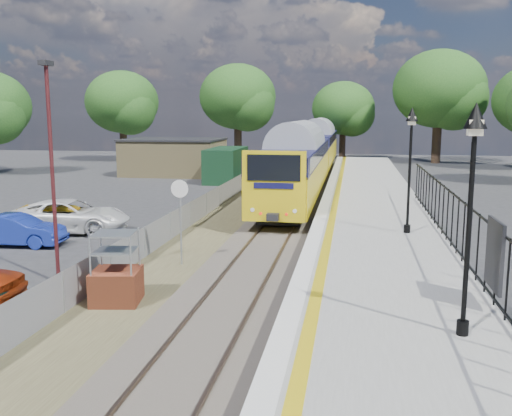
% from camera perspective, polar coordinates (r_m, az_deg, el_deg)
% --- Properties ---
extents(ground, '(120.00, 120.00, 0.00)m').
position_cam_1_polar(ground, '(16.60, -2.14, -9.13)').
color(ground, '#2D2D30').
rests_on(ground, ground).
extents(track_bed, '(5.90, 80.00, 0.29)m').
position_cam_1_polar(track_bed, '(25.87, 1.20, -2.12)').
color(track_bed, '#473F38').
rests_on(track_bed, ground).
extents(platform, '(5.00, 70.00, 0.90)m').
position_cam_1_polar(platform, '(23.91, 11.76, -2.41)').
color(platform, gray).
rests_on(platform, ground).
extents(platform_edge, '(0.90, 70.00, 0.01)m').
position_cam_1_polar(platform_edge, '(23.83, 6.83, -1.20)').
color(platform_edge, silver).
rests_on(platform_edge, platform).
extents(victorian_lamp_south, '(0.44, 0.44, 4.60)m').
position_cam_1_polar(victorian_lamp_south, '(11.66, 20.85, 3.96)').
color(victorian_lamp_south, black).
rests_on(victorian_lamp_south, platform).
extents(victorian_lamp_north, '(0.44, 0.44, 4.60)m').
position_cam_1_polar(victorian_lamp_north, '(21.52, 15.23, 6.50)').
color(victorian_lamp_north, black).
rests_on(victorian_lamp_north, platform).
extents(palisade_fence, '(0.12, 26.00, 2.00)m').
position_cam_1_polar(palisade_fence, '(18.27, 19.91, -2.01)').
color(palisade_fence, black).
rests_on(palisade_fence, platform).
extents(wire_fence, '(0.06, 52.00, 1.20)m').
position_cam_1_polar(wire_fence, '(28.77, -5.47, 0.05)').
color(wire_fence, '#999EA3').
rests_on(wire_fence, ground).
extents(outbuilding, '(10.80, 10.10, 3.12)m').
position_cam_1_polar(outbuilding, '(48.85, -7.25, 4.98)').
color(outbuilding, tan).
rests_on(outbuilding, ground).
extents(tree_line, '(56.80, 43.80, 11.88)m').
position_cam_1_polar(tree_line, '(57.44, 7.94, 10.70)').
color(tree_line, '#332319').
rests_on(tree_line, ground).
extents(train, '(2.82, 40.83, 3.51)m').
position_cam_1_polar(train, '(44.16, 5.44, 5.61)').
color(train, gold).
rests_on(train, ground).
extents(brick_plinth, '(1.48, 1.48, 2.08)m').
position_cam_1_polar(brick_plinth, '(16.38, -13.82, -6.01)').
color(brick_plinth, '#984326').
rests_on(brick_plinth, ground).
extents(speed_sign, '(0.61, 0.10, 3.04)m').
position_cam_1_polar(speed_sign, '(19.76, -7.59, 0.09)').
color(speed_sign, '#999EA3').
rests_on(speed_sign, ground).
extents(carpark_lamp, '(0.25, 0.50, 6.83)m').
position_cam_1_polar(carpark_lamp, '(18.52, -19.78, 4.63)').
color(carpark_lamp, '#49181A').
rests_on(carpark_lamp, ground).
extents(car_blue, '(3.96, 1.59, 1.28)m').
position_cam_1_polar(car_blue, '(24.90, -22.88, -2.05)').
color(car_blue, navy).
rests_on(car_blue, ground).
extents(car_yellow, '(4.38, 2.52, 1.19)m').
position_cam_1_polar(car_yellow, '(27.04, -18.20, -1.00)').
color(car_yellow, yellow).
rests_on(car_yellow, ground).
extents(car_white, '(5.54, 3.04, 1.47)m').
position_cam_1_polar(car_white, '(26.84, -18.15, -0.78)').
color(car_white, silver).
rests_on(car_white, ground).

